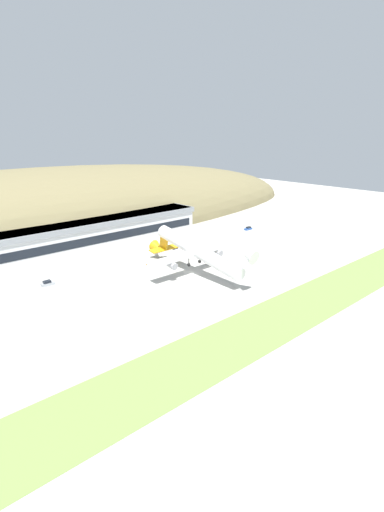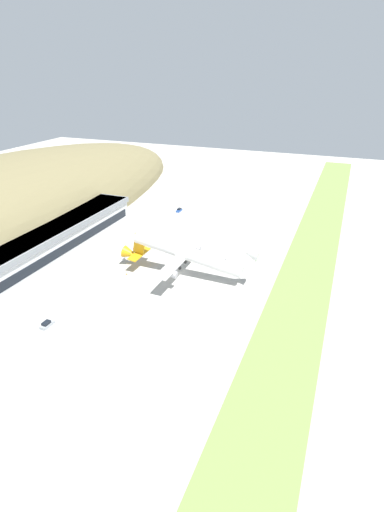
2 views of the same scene
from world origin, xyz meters
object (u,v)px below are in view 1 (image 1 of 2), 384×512
object	(u,v)px
service_car_3	(48,283)
traffic_cone_0	(147,264)
service_car_0	(159,253)
service_car_1	(248,229)
terminal_building	(82,232)
service_car_2	(175,249)
cargo_airplane	(196,251)

from	to	relation	value
service_car_3	traffic_cone_0	world-z (taller)	service_car_3
service_car_0	service_car_1	xyz separation A→B (m)	(54.29, 1.97, -0.03)
terminal_building	service_car_2	size ratio (longest dim) A/B	22.05
service_car_2	service_car_1	bearing A→B (deg)	3.36
service_car_2	traffic_cone_0	bearing A→B (deg)	-160.89
cargo_airplane	service_car_0	distance (m)	26.54
service_car_1	service_car_2	size ratio (longest dim) A/B	0.90
service_car_1	service_car_2	xyz separation A→B (m)	(-46.90, -2.76, 0.00)
terminal_building	service_car_0	xyz separation A→B (m)	(17.50, -26.53, -5.82)
service_car_2	traffic_cone_0	xyz separation A→B (m)	(-18.13, -6.28, -0.32)
cargo_airplane	service_car_1	size ratio (longest dim) A/B	11.28
service_car_0	service_car_3	xyz separation A→B (m)	(-44.14, -2.35, 0.04)
cargo_airplane	traffic_cone_0	xyz separation A→B (m)	(-6.68, 18.16, -7.51)
terminal_building	service_car_3	bearing A→B (deg)	-132.69
service_car_1	service_car_3	bearing A→B (deg)	-177.49
service_car_3	terminal_building	bearing A→B (deg)	47.31
service_car_0	service_car_2	bearing A→B (deg)	-6.05
service_car_0	service_car_3	bearing A→B (deg)	-176.96
terminal_building	service_car_1	xyz separation A→B (m)	(71.79, -24.56, -5.84)
service_car_2	traffic_cone_0	distance (m)	19.19
terminal_building	traffic_cone_0	bearing A→B (deg)	-78.63
terminal_building	service_car_1	world-z (taller)	terminal_building
terminal_building	service_car_3	world-z (taller)	terminal_building
service_car_3	service_car_0	bearing A→B (deg)	3.04
service_car_1	service_car_2	world-z (taller)	service_car_2
service_car_1	traffic_cone_0	xyz separation A→B (m)	(-65.03, -9.04, -0.32)
cargo_airplane	service_car_1	bearing A→B (deg)	24.99
service_car_0	service_car_3	world-z (taller)	service_car_3
service_car_0	traffic_cone_0	distance (m)	12.87
cargo_airplane	service_car_3	xyz separation A→B (m)	(-40.08, 22.88, -7.13)
service_car_1	traffic_cone_0	world-z (taller)	service_car_1
service_car_0	service_car_3	distance (m)	44.21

